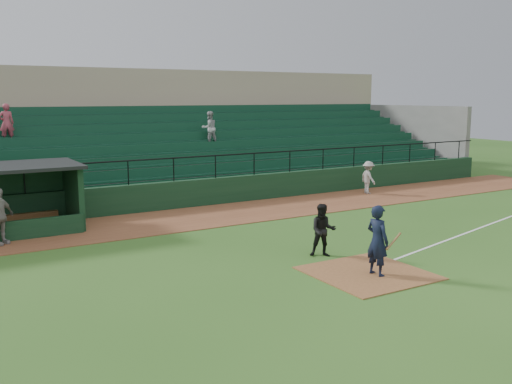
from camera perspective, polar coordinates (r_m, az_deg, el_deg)
ground at (r=16.74m, az=8.87°, el=-7.19°), size 90.00×90.00×0.00m
warning_track at (r=23.25m, az=-3.79°, el=-2.31°), size 40.00×4.00×0.03m
home_plate_dirt at (r=16.01m, az=11.18°, el=-7.98°), size 3.00×3.00×0.03m
foul_line at (r=23.24m, az=22.33°, el=-3.05°), size 17.49×4.44×0.01m
stadium_structure at (r=30.63m, az=-11.09°, el=4.74°), size 38.00×13.08×6.40m
batter_at_plate at (r=15.63m, az=12.10°, el=-4.80°), size 1.06×0.75×1.95m
umpire at (r=17.27m, az=6.74°, el=-3.84°), size 0.99×0.94×1.62m
runner at (r=28.63m, az=11.21°, el=1.45°), size 0.75×1.12×1.61m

